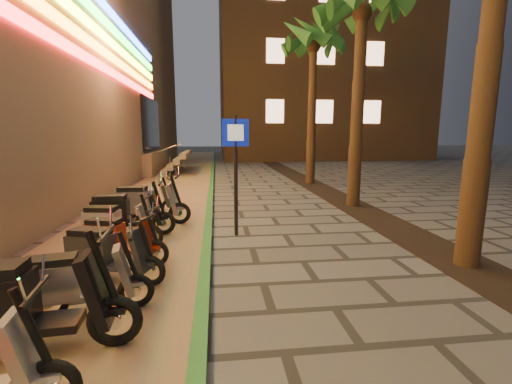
{
  "coord_description": "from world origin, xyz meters",
  "views": [
    {
      "loc": [
        -0.68,
        -3.18,
        2.26
      ],
      "look_at": [
        0.04,
        2.97,
        1.2
      ],
      "focal_mm": 24.0,
      "sensor_mm": 36.0,
      "label": 1
    }
  ],
  "objects": [
    {
      "name": "apartment_block",
      "position": [
        9.0,
        32.0,
        12.5
      ],
      "size": [
        18.0,
        16.06,
        25.0
      ],
      "color": "brown",
      "rests_on": "ground"
    },
    {
      "name": "scooter_11",
      "position": [
        -2.69,
        6.26,
        0.46
      ],
      "size": [
        1.5,
        0.8,
        1.07
      ],
      "rotation": [
        0.0,
        0.0,
        0.3
      ],
      "color": "black",
      "rests_on": "ground"
    },
    {
      "name": "scooter_10",
      "position": [
        -2.47,
        5.42,
        0.55
      ],
      "size": [
        1.79,
        0.63,
        1.26
      ],
      "rotation": [
        0.0,
        0.0,
        -0.02
      ],
      "color": "black",
      "rests_on": "ground"
    },
    {
      "name": "ground",
      "position": [
        0.0,
        0.0,
        0.0
      ],
      "size": [
        120.0,
        120.0,
        0.0
      ],
      "primitive_type": "plane",
      "color": "#474442",
      "rests_on": "ground"
    },
    {
      "name": "palm_c",
      "position": [
        3.6,
        7.0,
        5.73
      ],
      "size": [
        2.97,
        3.02,
        6.91
      ],
      "color": "#472D19",
      "rests_on": "ground"
    },
    {
      "name": "green_curb",
      "position": [
        -0.9,
        10.0,
        0.05
      ],
      "size": [
        0.18,
        60.0,
        0.1
      ],
      "primitive_type": "cube",
      "color": "#296F2D",
      "rests_on": "ground"
    },
    {
      "name": "pedestrian_sign",
      "position": [
        -0.26,
        4.27,
        1.72
      ],
      "size": [
        0.58,
        0.11,
        2.65
      ],
      "rotation": [
        0.0,
        0.0,
        0.09
      ],
      "color": "black",
      "rests_on": "ground"
    },
    {
      "name": "palm_d",
      "position": [
        3.6,
        12.0,
        5.94
      ],
      "size": [
        2.97,
        3.02,
        7.16
      ],
      "color": "#472D19",
      "rests_on": "ground"
    },
    {
      "name": "scooter_6",
      "position": [
        -2.38,
        2.03,
        0.47
      ],
      "size": [
        1.53,
        0.81,
        1.08
      ],
      "rotation": [
        0.0,
        0.0,
        -0.3
      ],
      "color": "black",
      "rests_on": "ground"
    },
    {
      "name": "scooter_7",
      "position": [
        -2.42,
        2.8,
        0.45
      ],
      "size": [
        1.48,
        0.72,
        1.04
      ],
      "rotation": [
        0.0,
        0.0,
        -0.25
      ],
      "color": "black",
      "rests_on": "ground"
    },
    {
      "name": "scooter_5",
      "position": [
        -2.45,
        1.0,
        0.46
      ],
      "size": [
        1.5,
        0.68,
        1.05
      ],
      "rotation": [
        0.0,
        0.0,
        0.21
      ],
      "color": "black",
      "rests_on": "ground"
    },
    {
      "name": "scooter_4",
      "position": [
        -2.66,
        0.27,
        0.57
      ],
      "size": [
        1.85,
        0.65,
        1.3
      ],
      "rotation": [
        0.0,
        0.0,
        0.07
      ],
      "color": "black",
      "rests_on": "ground"
    },
    {
      "name": "scooter_9",
      "position": [
        -2.72,
        4.43,
        0.54
      ],
      "size": [
        1.75,
        0.61,
        1.23
      ],
      "rotation": [
        0.0,
        0.0,
        0.06
      ],
      "color": "black",
      "rests_on": "ground"
    },
    {
      "name": "scooter_8",
      "position": [
        -2.72,
        3.7,
        0.47
      ],
      "size": [
        1.56,
        0.64,
        1.09
      ],
      "rotation": [
        0.0,
        0.0,
        -0.15
      ],
      "color": "black",
      "rests_on": "ground"
    },
    {
      "name": "planting_strip",
      "position": [
        3.6,
        5.0,
        0.01
      ],
      "size": [
        1.2,
        40.0,
        0.02
      ],
      "primitive_type": "cube",
      "color": "black",
      "rests_on": "ground"
    },
    {
      "name": "parking_strip",
      "position": [
        -2.6,
        10.0,
        0.01
      ],
      "size": [
        3.4,
        60.0,
        0.01
      ],
      "primitive_type": "cube",
      "color": "#8C7251",
      "rests_on": "ground"
    }
  ]
}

